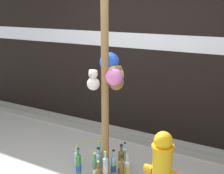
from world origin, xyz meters
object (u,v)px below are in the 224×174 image
Objects in this scene: bottle_5 at (125,157)px; bottle_8 at (95,169)px; bottle_11 at (122,172)px; bottle_4 at (77,158)px; fire_hydrant at (162,167)px; bottle_1 at (78,165)px; bottle_10 at (99,157)px; bottle_6 at (127,169)px; bottle_0 at (106,168)px; bottle_3 at (121,162)px; memorial_post at (109,49)px; bottle_7 at (114,166)px; bottle_2 at (98,162)px.

bottle_8 is at bearing -118.09° from bottle_5.
bottle_4 is at bearing 177.98° from bottle_11.
fire_hydrant is 1.08m from bottle_1.
bottle_10 is (-0.31, -0.12, -0.02)m from bottle_5.
bottle_0 is at bearing -137.32° from bottle_6.
bottle_4 is 0.92× the size of bottle_8.
bottle_11 is (0.32, 0.08, 0.02)m from bottle_8.
fire_hydrant is 1.24m from bottle_4.
memorial_post is at bearing -137.96° from bottle_3.
bottle_6 is at bearing 9.76° from memorial_post.
bottle_8 is at bearing -68.87° from bottle_10.
bottle_0 is 0.36m from bottle_10.
bottle_7 is (0.02, 0.16, -0.04)m from bottle_0.
bottle_0 reaches higher than bottle_6.
bottle_2 is at bearing 172.07° from bottle_11.
bottle_2 is 1.00× the size of bottle_6.
bottle_4 is at bearing -173.14° from bottle_6.
bottle_1 is 0.21m from bottle_8.
bottle_4 is at bearing 174.07° from fire_hydrant.
bottle_7 is (-0.06, -0.08, -0.03)m from bottle_3.
memorial_post reaches higher than bottle_10.
bottle_8 is (-0.86, 0.02, -0.28)m from fire_hydrant.
bottle_6 is (0.69, 0.08, 0.01)m from bottle_4.
bottle_4 is 0.85× the size of bottle_5.
bottle_1 is at bearing -144.43° from bottle_7.
bottle_11 is at bearing -23.19° from bottle_10.
bottle_6 is (0.20, 0.18, -0.04)m from bottle_0.
bottle_7 is (-0.18, -0.02, -0.00)m from bottle_6.
memorial_post is at bearing 104.61° from bottle_0.
bottle_2 is 0.29m from bottle_3.
bottle_0 is at bearing -107.88° from bottle_3.
bottle_5 reaches higher than bottle_6.
bottle_1 is 1.07× the size of bottle_5.
bottle_11 is at bearing -2.02° from bottle_4.
bottle_3 is 1.11× the size of bottle_10.
bottle_7 is (-0.69, 0.19, -0.28)m from fire_hydrant.
memorial_post is 9.68× the size of bottle_4.
bottle_2 is at bearing -154.97° from bottle_3.
bottle_1 is at bearing -153.23° from bottle_6.
bottle_2 is at bearing -133.46° from bottle_5.
fire_hydrant is 0.90m from bottle_8.
bottle_10 is at bearing 156.81° from bottle_11.
bottle_6 is (0.23, 0.04, -1.44)m from memorial_post.
bottle_3 is 0.59m from bottle_4.
bottle_7 reaches higher than bottle_11.
bottle_3 reaches higher than bottle_1.
bottle_5 is (0.06, 0.38, -0.01)m from bottle_0.
bottle_7 is at bearing 11.35° from bottle_2.
memorial_post is 8.76× the size of bottle_7.
bottle_5 is 1.03× the size of bottle_10.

